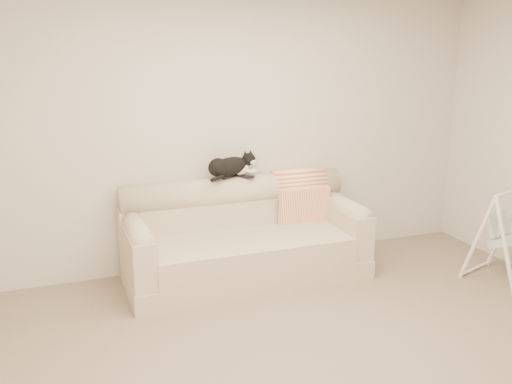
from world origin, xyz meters
The scene contains 8 objects.
ground_plane centered at (0.00, 0.00, 0.00)m, with size 5.00×5.00×0.00m, color #7B6956.
room_shell centered at (0.00, 0.00, 1.53)m, with size 5.04×4.04×2.60m.
sofa centered at (-0.08, 1.62, 0.35)m, with size 2.20×0.93×0.90m.
remote_a centered at (-0.13, 1.86, 0.91)m, with size 0.18×0.14×0.03m.
remote_b centered at (0.02, 1.82, 0.91)m, with size 0.16×0.15×0.02m.
tuxedo_cat centered at (-0.12, 1.85, 1.01)m, with size 0.55×0.40×0.23m.
throw_blanket centered at (0.58, 1.84, 0.72)m, with size 0.52×0.38×0.58m.
baby_swing centered at (2.12, 0.69, 0.43)m, with size 0.67×0.69×0.86m.
Camera 1 is at (-1.72, -3.13, 2.14)m, focal length 40.00 mm.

